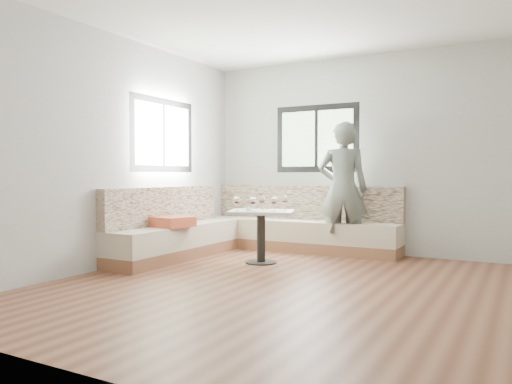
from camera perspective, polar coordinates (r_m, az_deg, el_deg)
room at (r=4.93m, az=5.36°, el=5.44°), size 5.01×5.01×2.81m
banquette at (r=7.03m, az=-1.01°, el=-4.40°), size 2.90×2.80×0.95m
table at (r=6.28m, az=0.59°, el=-3.64°), size 0.98×0.87×0.66m
person at (r=6.91m, az=9.89°, el=0.32°), size 0.77×0.63×1.83m
olive_ramekin at (r=6.27m, az=-0.87°, el=-1.96°), size 0.09×0.09×0.03m
wine_glass_a at (r=6.16m, az=-2.20°, el=-0.97°), size 0.08×0.08×0.19m
wine_glass_b at (r=6.06m, az=-0.32°, el=-1.02°), size 0.08×0.08×0.19m
wine_glass_c at (r=6.13m, az=2.05°, el=-0.99°), size 0.08×0.08×0.19m
wine_glass_d at (r=6.39m, az=0.69°, el=-0.87°), size 0.08×0.08×0.19m
wine_glass_e at (r=6.35m, az=3.31°, el=-0.88°), size 0.08×0.08×0.19m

